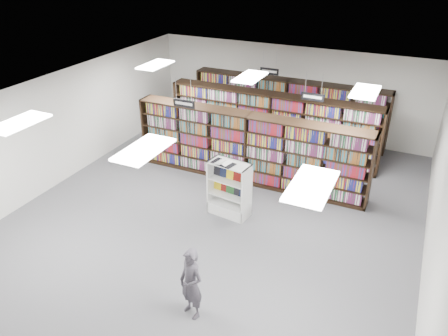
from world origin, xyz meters
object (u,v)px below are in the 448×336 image
at_px(bookshelf_row_near, 248,148).
at_px(open_book, 223,162).
at_px(shopper, 191,284).
at_px(endcap_display, 230,197).

height_order(bookshelf_row_near, open_book, bookshelf_row_near).
xyz_separation_m(bookshelf_row_near, open_book, (0.10, -1.96, 0.47)).
xyz_separation_m(open_book, shopper, (0.94, -3.39, -0.77)).
relative_size(bookshelf_row_near, open_book, 10.69).
height_order(endcap_display, shopper, shopper).
height_order(endcap_display, open_book, open_book).
height_order(bookshelf_row_near, shopper, bookshelf_row_near).
distance_m(endcap_display, shopper, 3.60).
bearing_deg(open_book, bookshelf_row_near, 106.35).
bearing_deg(endcap_display, bookshelf_row_near, 104.95).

